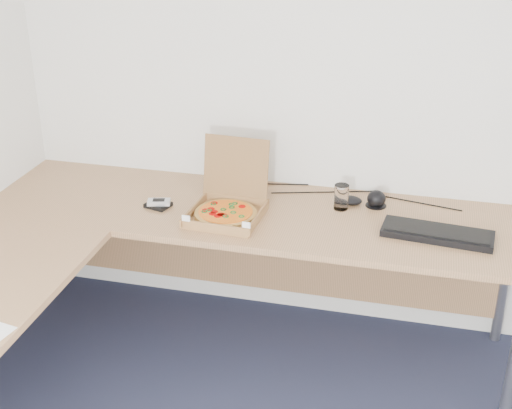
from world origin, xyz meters
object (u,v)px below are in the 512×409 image
(keyboard, at_px, (437,234))
(wallet, at_px, (158,205))
(pizza_box, at_px, (227,209))
(drinking_glass, at_px, (341,197))
(desk, at_px, (153,251))

(keyboard, xyz_separation_m, wallet, (-1.27, -0.00, -0.01))
(pizza_box, distance_m, keyboard, 0.93)
(drinking_glass, height_order, keyboard, drinking_glass)
(pizza_box, height_order, wallet, pizza_box)
(pizza_box, height_order, keyboard, pizza_box)
(desk, bearing_deg, drinking_glass, 36.82)
(desk, bearing_deg, pizza_box, 55.59)
(pizza_box, distance_m, wallet, 0.34)
(desk, bearing_deg, wallet, 107.23)
(desk, bearing_deg, keyboard, 17.28)
(desk, relative_size, keyboard, 5.33)
(drinking_glass, distance_m, keyboard, 0.48)
(pizza_box, relative_size, keyboard, 0.78)
(wallet, bearing_deg, keyboard, 15.62)
(keyboard, relative_size, wallet, 4.37)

